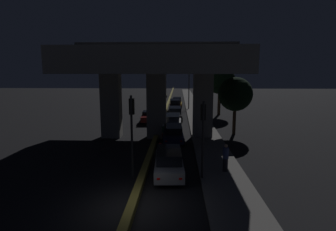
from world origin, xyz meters
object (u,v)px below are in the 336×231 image
car_dark_blue_second (173,133)px  car_black_fourth (175,113)px  car_taxi_yellow_second_oncoming (156,105)px  car_white_third (172,122)px  car_dark_red_lead_oncoming (148,116)px  car_grey_fourth_oncoming (163,95)px  traffic_light_right_of_median (203,127)px  car_silver_lead (169,162)px  motorcycle_red_filtering_mid (164,133)px  car_taxi_yellow_sixth (177,102)px  motorcycle_white_filtering_far (165,122)px  motorcycle_blue_filtering_near (160,154)px  street_lamp (187,80)px  traffic_light_left_of_median (132,123)px  car_dark_red_fifth (175,105)px  car_silver_third_oncoming (161,98)px  pedestrian_on_sidewalk (226,158)px

car_dark_blue_second → car_black_fourth: car_black_fourth is taller
car_black_fourth → car_taxi_yellow_second_oncoming: size_ratio=1.02×
car_black_fourth → car_white_third: bearing=176.8°
car_dark_red_lead_oncoming → car_grey_fourth_oncoming: bearing=177.3°
traffic_light_right_of_median → car_dark_red_lead_oncoming: traffic_light_right_of_median is taller
car_silver_lead → car_dark_blue_second: car_silver_lead is taller
motorcycle_red_filtering_mid → car_taxi_yellow_sixth: bearing=-2.4°
motorcycle_white_filtering_far → car_dark_red_lead_oncoming: bearing=38.7°
car_white_third → motorcycle_blue_filtering_near: 11.38m
car_dark_blue_second → motorcycle_blue_filtering_near: 5.86m
car_taxi_yellow_second_oncoming → traffic_light_right_of_median: bearing=9.5°
car_white_third → car_dark_red_lead_oncoming: size_ratio=0.94×
motorcycle_red_filtering_mid → motorcycle_white_filtering_far: 5.71m
car_black_fourth → car_dark_red_lead_oncoming: 3.84m
car_dark_red_lead_oncoming → car_grey_fourth_oncoming: car_grey_fourth_oncoming is taller
street_lamp → car_white_third: (-2.16, -16.80, -4.25)m
car_white_third → car_taxi_yellow_second_oncoming: car_taxi_yellow_second_oncoming is taller
motorcycle_blue_filtering_near → street_lamp: bearing=-6.3°
car_black_fourth → traffic_light_left_of_median: bearing=172.5°
car_black_fourth → car_dark_red_fifth: (-0.15, 8.05, 0.11)m
car_black_fourth → motorcycle_white_filtering_far: 4.94m
car_white_third → car_dark_blue_second: bearing=-176.1°
street_lamp → car_taxi_yellow_sixth: bearing=122.3°
car_dark_blue_second → car_white_third: car_white_third is taller
street_lamp → car_black_fourth: (-1.92, -10.90, -4.19)m
car_white_third → car_silver_third_oncoming: car_silver_third_oncoming is taller
car_dark_red_fifth → motorcycle_white_filtering_far: car_dark_red_fifth is taller
car_taxi_yellow_sixth → motorcycle_white_filtering_far: car_taxi_yellow_sixth is taller
traffic_light_right_of_median → street_lamp: (0.02, 31.18, 1.86)m
traffic_light_right_of_median → car_silver_third_oncoming: 41.75m
car_taxi_yellow_sixth → motorcycle_blue_filtering_near: (-1.06, -30.90, -0.39)m
car_dark_red_fifth → car_dark_red_lead_oncoming: (-3.41, -9.50, -0.34)m
car_grey_fourth_oncoming → car_dark_blue_second: bearing=6.7°
car_white_third → car_black_fourth: bearing=-0.2°
traffic_light_left_of_median → pedestrian_on_sidewalk: 6.41m
car_silver_lead → car_dark_blue_second: bearing=-3.4°
car_dark_blue_second → car_taxi_yellow_sixth: (0.25, 25.10, 0.17)m
car_taxi_yellow_sixth → car_dark_red_lead_oncoming: (-3.74, -15.08, -0.26)m
traffic_light_left_of_median → motorcycle_white_filtering_far: bearing=85.7°
car_taxi_yellow_second_oncoming → car_silver_third_oncoming: car_silver_third_oncoming is taller
car_white_third → car_grey_fourth_oncoming: bearing=7.2°
car_dark_blue_second → car_taxi_yellow_second_oncoming: bearing=6.7°
car_silver_third_oncoming → car_grey_fourth_oncoming: size_ratio=1.06×
pedestrian_on_sidewalk → motorcycle_blue_filtering_near: bearing=155.3°
car_silver_lead → car_dark_red_fifth: (0.00, 27.64, 0.24)m
car_white_third → car_silver_lead: bearing=-177.5°
car_silver_lead → pedestrian_on_sidewalk: pedestrian_on_sidewalk is taller
traffic_light_left_of_median → motorcycle_red_filtering_mid: traffic_light_left_of_median is taller
car_dark_blue_second → car_taxi_yellow_second_oncoming: (-3.43, 21.04, 0.07)m
car_black_fourth → car_dark_red_lead_oncoming: size_ratio=0.92×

